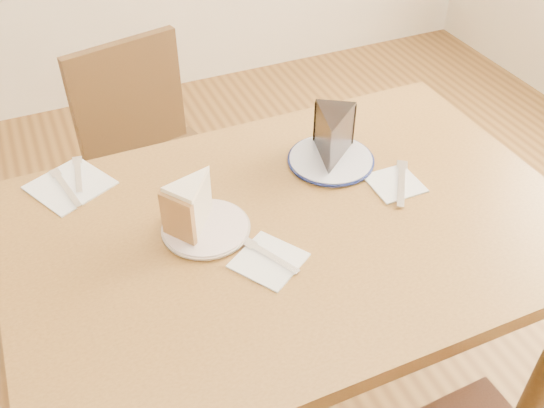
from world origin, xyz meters
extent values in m
cube|color=#543717|center=(0.00, 0.00, 0.73)|extent=(1.20, 0.80, 0.04)
cylinder|color=#392311|center=(-0.54, 0.34, 0.35)|extent=(0.06, 0.06, 0.71)
cylinder|color=#392311|center=(0.54, 0.34, 0.35)|extent=(0.06, 0.06, 0.71)
cube|color=black|center=(-0.14, 0.62, 0.45)|extent=(0.50, 0.50, 0.04)
cylinder|color=black|center=(-0.01, 0.83, 0.21)|extent=(0.04, 0.04, 0.43)
cylinder|color=black|center=(-0.35, 0.75, 0.21)|extent=(0.04, 0.04, 0.43)
cylinder|color=black|center=(0.08, 0.49, 0.21)|extent=(0.04, 0.04, 0.43)
cylinder|color=black|center=(-0.27, 0.41, 0.21)|extent=(0.04, 0.04, 0.43)
cube|color=black|center=(-0.18, 0.80, 0.66)|extent=(0.35, 0.11, 0.38)
cylinder|color=silver|center=(-0.18, 0.05, 0.76)|extent=(0.18, 0.18, 0.01)
cylinder|color=silver|center=(0.17, 0.16, 0.76)|extent=(0.20, 0.20, 0.01)
cube|color=white|center=(-0.10, -0.09, 0.75)|extent=(0.17, 0.17, 0.00)
cube|color=white|center=(0.27, 0.02, 0.75)|extent=(0.11, 0.11, 0.00)
cube|color=white|center=(-0.42, 0.32, 0.75)|extent=(0.21, 0.21, 0.00)
cube|color=silver|center=(-0.09, -0.08, 0.76)|extent=(0.07, 0.13, 0.00)
cube|color=silver|center=(0.28, 0.01, 0.76)|extent=(0.11, 0.15, 0.00)
cube|color=white|center=(-0.39, 0.34, 0.76)|extent=(0.03, 0.14, 0.00)
cube|color=silver|center=(-0.43, 0.30, 0.76)|extent=(0.05, 0.16, 0.00)
camera|label=1|loc=(-0.43, -0.86, 1.61)|focal=40.00mm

